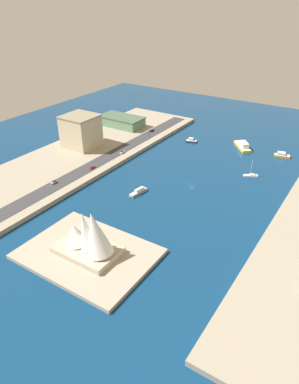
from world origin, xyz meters
TOP-DOWN VIEW (x-y plane):
  - ground_plane at (0.00, 0.00)m, footprint 440.00×440.00m
  - quay_east at (93.55, 0.00)m, footprint 70.00×240.00m
  - peninsula_point at (9.20, 93.36)m, footprint 63.28×46.72m
  - road_strip at (71.76, 0.00)m, footprint 12.13×228.00m
  - water_taxi_orange at (-38.31, -79.38)m, footprint 13.31×7.52m
  - ferry_yellow_fast at (-6.38, -79.67)m, footprint 20.38×23.01m
  - yacht_sleek_gray at (23.12, 29.55)m, footprint 5.47×15.23m
  - sailboat_small_white at (-29.28, -33.14)m, footprint 10.15×7.56m
  - patrol_launch_navy at (35.60, -69.19)m, footprint 10.45×6.71m
  - office_block_beige at (103.03, -6.10)m, footprint 25.62×25.54m
  - terminal_long_green at (105.98, -63.87)m, footprint 41.28×21.88m
  - van_white at (66.93, -12.36)m, footprint 2.17×4.80m
  - sedan_silver at (74.63, 52.47)m, footprint 1.89×4.46m
  - pickup_red at (68.40, 21.69)m, footprint 1.80×5.01m
  - suv_black at (74.22, -66.42)m, footprint 1.98×4.94m
  - traffic_light_waterfront at (64.50, -47.40)m, footprint 0.36×0.36m
  - opera_landmark at (7.64, 93.36)m, footprint 30.95×20.47m

SIDE VIEW (x-z plane):
  - ground_plane at x=0.00m, z-range 0.00..0.00m
  - sailboat_small_white at x=-29.28m, z-range -5.61..7.29m
  - peninsula_point at x=9.20m, z-range 0.00..2.00m
  - patrol_launch_navy at x=35.60m, z-range -0.51..3.05m
  - yacht_sleek_gray at x=23.12m, z-range -0.44..3.05m
  - quay_east at x=93.55m, z-range 0.00..2.83m
  - water_taxi_orange at x=-38.31m, z-range -0.42..3.41m
  - ferry_yellow_fast at x=-6.38m, z-range -0.94..5.26m
  - road_strip at x=71.76m, z-range 2.83..2.98m
  - van_white at x=66.93m, z-range 2.97..4.47m
  - pickup_red at x=68.40m, z-range 2.97..4.53m
  - suv_black at x=74.22m, z-range 2.97..4.54m
  - sedan_silver at x=74.63m, z-range 2.95..4.69m
  - traffic_light_waterfront at x=64.50m, z-range 3.92..10.42m
  - terminal_long_green at x=105.98m, z-range 2.86..11.89m
  - opera_landmark at x=7.64m, z-range -1.05..24.54m
  - office_block_beige at x=103.03m, z-range 2.86..28.47m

